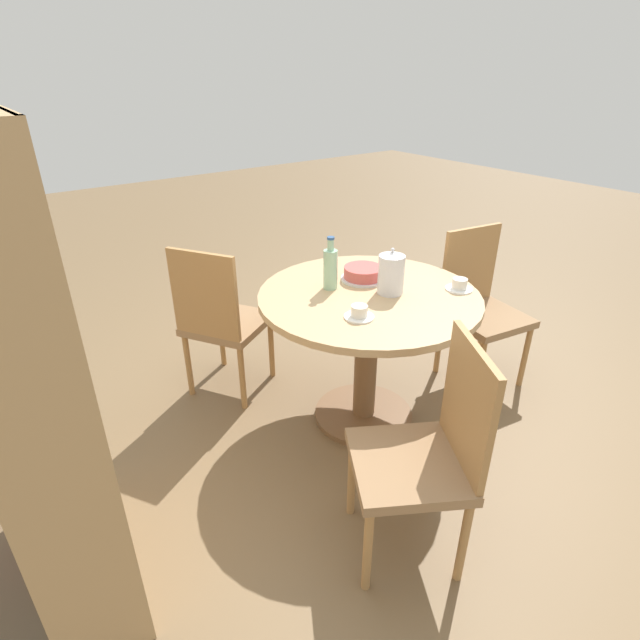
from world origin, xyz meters
name	(u,v)px	position (x,y,z in m)	size (l,w,h in m)	color
ground_plane	(363,416)	(0.00, 0.00, 0.00)	(14.00, 14.00, 0.00)	brown
dining_table	(368,325)	(0.00, 0.00, 0.58)	(1.11, 1.11, 0.76)	brown
chair_a	(427,451)	(-0.76, 0.37, 0.49)	(0.58, 0.58, 0.93)	#A87A47
chair_b	(480,304)	(-0.07, -0.84, 0.49)	(0.48, 0.48, 0.93)	#A87A47
chair_c	(221,319)	(0.68, 0.49, 0.49)	(0.58, 0.58, 0.93)	#A87A47
bookshelf	(36,403)	(-0.06, 1.50, 0.79)	(0.87, 0.28, 1.68)	tan
coffee_pot	(391,273)	(-0.05, -0.09, 0.86)	(0.13, 0.13, 0.23)	silver
water_bottle	(330,268)	(0.17, 0.11, 0.87)	(0.07, 0.07, 0.27)	#99C6A3
cake_main	(363,274)	(0.16, -0.09, 0.79)	(0.23, 0.23, 0.07)	silver
cup_a	(359,313)	(-0.17, 0.21, 0.78)	(0.14, 0.14, 0.06)	white
cup_b	(459,285)	(-0.23, -0.40, 0.78)	(0.14, 0.14, 0.06)	white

